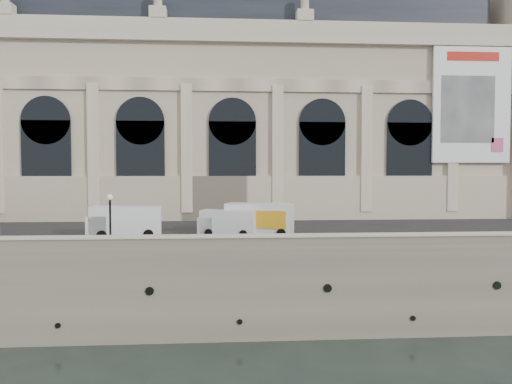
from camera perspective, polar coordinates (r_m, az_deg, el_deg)
ground at (r=35.65m, az=4.85°, el=-16.56°), size 260.00×260.00×0.00m
quay at (r=69.03m, az=0.41°, el=-4.68°), size 160.00×70.00×6.00m
street at (r=47.90m, az=2.32°, el=-4.22°), size 160.00×24.00×0.06m
parapet at (r=34.65m, az=4.74°, el=-5.84°), size 160.00×1.40×1.21m
museum at (r=64.66m, az=-4.67°, el=9.69°), size 69.00×18.70×29.10m
van_b at (r=42.91m, az=-15.12°, el=-3.31°), size 6.18×2.98×2.66m
van_c at (r=42.95m, az=-3.48°, el=-3.52°), size 5.31×3.38×2.21m
box_truck at (r=43.24m, az=-0.12°, el=-3.13°), size 7.21×4.04×2.77m
lamp_left at (r=36.06m, az=-16.32°, el=-3.42°), size 0.41×0.41×3.99m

